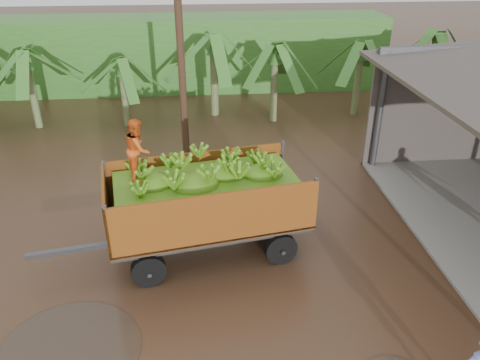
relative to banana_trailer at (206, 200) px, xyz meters
name	(u,v)px	position (x,y,z in m)	size (l,w,h in m)	color
ground	(235,282)	(0.58, -1.38, -1.45)	(100.00, 100.00, 0.00)	black
hedge_north	(170,53)	(-1.42, 14.62, 0.35)	(22.00, 3.00, 3.60)	#2D661E
banana_trailer	(206,200)	(0.00, 0.00, 0.00)	(6.81, 3.14, 3.65)	#B7621A
utility_pole	(181,50)	(-0.57, 5.17, 2.51)	(1.20, 0.24, 7.81)	#47301E
banana_plants	(63,118)	(-4.61, 5.38, 0.32)	(24.79, 20.29, 3.92)	#2D661E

